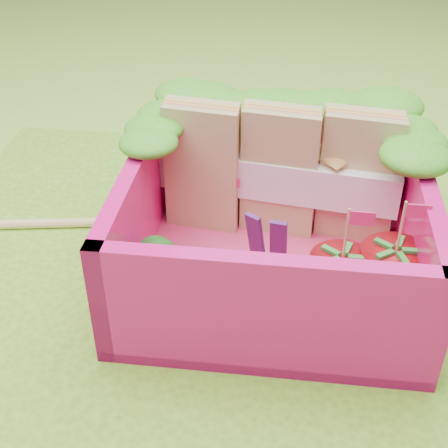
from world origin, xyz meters
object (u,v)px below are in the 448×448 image
Objects in this scene: broccoli at (157,267)px; strawberry_left at (340,283)px; strawberry_right at (391,278)px; bento_box at (274,223)px; sandwich_stack at (280,172)px.

broccoli is 0.61× the size of strawberry_left.
strawberry_right is (0.21, 0.05, 0.01)m from strawberry_left.
bento_box is 0.56m from strawberry_right.
strawberry_left is 0.22m from strawberry_right.
sandwich_stack is (0.01, 0.31, 0.09)m from bento_box.
bento_box is 0.41m from strawberry_left.
bento_box is 0.32m from sandwich_stack.
sandwich_stack is at bearing 115.69° from strawberry_left.
strawberry_left reaches higher than broccoli.
broccoli is at bearing -147.38° from bento_box.
strawberry_left is at bearing -44.24° from bento_box.
strawberry_left is (0.28, -0.59, -0.17)m from sandwich_stack.
bento_box is 1.12× the size of sandwich_stack.
broccoli is 0.76m from strawberry_left.
strawberry_left reaches higher than bento_box.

